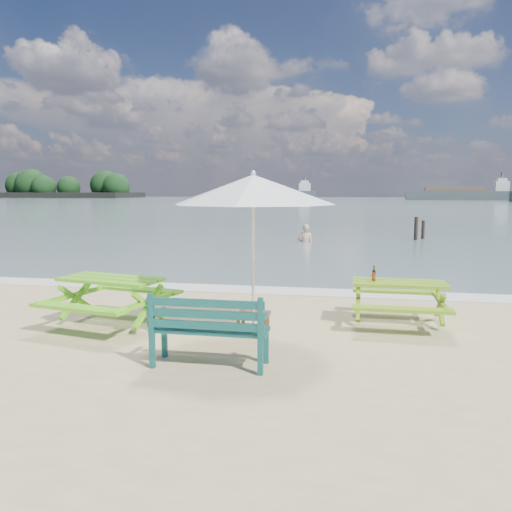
% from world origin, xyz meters
% --- Properties ---
extents(sea, '(300.00, 300.00, 0.00)m').
position_xyz_m(sea, '(0.00, 85.00, 0.00)').
color(sea, slate).
rests_on(sea, ground).
extents(foam_strip, '(22.00, 0.90, 0.01)m').
position_xyz_m(foam_strip, '(0.00, 4.60, 0.01)').
color(foam_strip, silver).
rests_on(foam_strip, ground).
extents(island_headland, '(90.00, 22.00, 7.60)m').
position_xyz_m(island_headland, '(-110.00, 140.00, 3.26)').
color(island_headland, black).
rests_on(island_headland, ground).
extents(picnic_table_left, '(2.05, 2.19, 0.81)m').
position_xyz_m(picnic_table_left, '(-2.70, 1.24, 0.39)').
color(picnic_table_left, '#5EBC1C').
rests_on(picnic_table_left, ground).
extents(picnic_table_right, '(1.57, 1.74, 0.73)m').
position_xyz_m(picnic_table_right, '(2.07, 2.17, 0.35)').
color(picnic_table_right, '#679616').
rests_on(picnic_table_right, ground).
extents(park_bench, '(1.52, 0.53, 0.93)m').
position_xyz_m(park_bench, '(-0.53, -0.37, 0.29)').
color(park_bench, '#114745').
rests_on(park_bench, ground).
extents(side_table, '(0.52, 0.52, 0.33)m').
position_xyz_m(side_table, '(-0.24, 1.16, 0.17)').
color(side_table, brown).
rests_on(side_table, ground).
extents(patio_umbrella, '(2.58, 2.58, 2.50)m').
position_xyz_m(patio_umbrella, '(-0.24, 1.16, 2.27)').
color(patio_umbrella, silver).
rests_on(patio_umbrella, ground).
extents(beer_bottle, '(0.07, 0.07, 0.27)m').
position_xyz_m(beer_bottle, '(1.65, 2.16, 0.82)').
color(beer_bottle, brown).
rests_on(beer_bottle, picnic_table_right).
extents(swimmer, '(0.73, 0.52, 1.87)m').
position_xyz_m(swimmer, '(-0.62, 15.62, -0.15)').
color(swimmer, tan).
rests_on(swimmer, ground).
extents(mooring_pilings, '(0.56, 0.76, 1.26)m').
position_xyz_m(mooring_pilings, '(4.46, 17.63, 0.39)').
color(mooring_pilings, black).
rests_on(mooring_pilings, ground).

